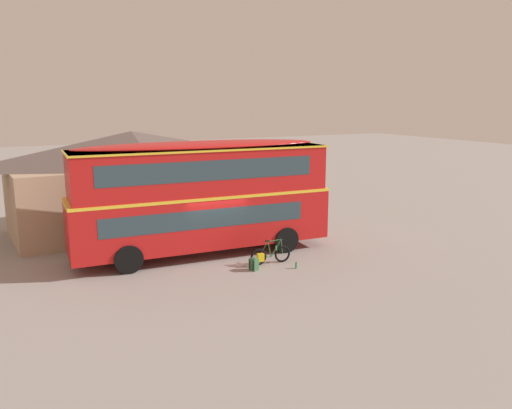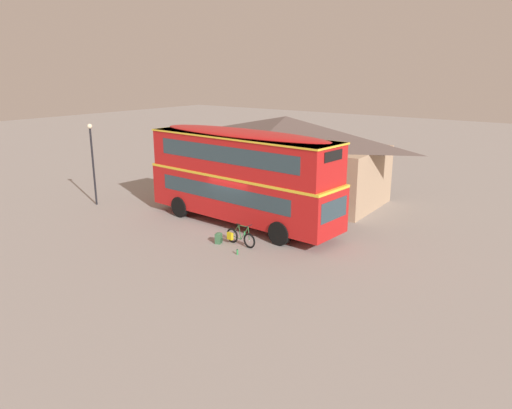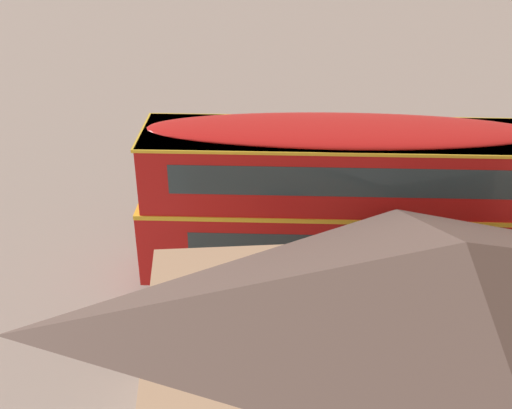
# 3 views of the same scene
# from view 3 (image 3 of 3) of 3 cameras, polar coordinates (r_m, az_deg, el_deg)

# --- Properties ---
(ground_plane) EXTENTS (120.00, 120.00, 0.00)m
(ground_plane) POSITION_cam_3_polar(r_m,az_deg,el_deg) (19.58, 6.15, -5.51)
(ground_plane) COLOR gray
(double_decker_bus) EXTENTS (10.90, 3.10, 4.79)m
(double_decker_bus) POSITION_cam_3_polar(r_m,az_deg,el_deg) (17.80, 7.25, 0.62)
(double_decker_bus) COLOR black
(double_decker_bus) RESTS_ON ground
(touring_bicycle) EXTENTS (1.73, 0.46, 1.02)m
(touring_bicycle) POSITION_cam_3_polar(r_m,az_deg,el_deg) (20.90, 0.97, -1.70)
(touring_bicycle) COLOR black
(touring_bicycle) RESTS_ON ground
(backpack_on_ground) EXTENTS (0.37, 0.38, 0.51)m
(backpack_on_ground) POSITION_cam_3_polar(r_m,az_deg,el_deg) (21.34, 3.34, -1.40)
(backpack_on_ground) COLOR #386642
(backpack_on_ground) RESTS_ON ground
(water_bottle_green_metal) EXTENTS (0.08, 0.08, 0.25)m
(water_bottle_green_metal) POSITION_cam_3_polar(r_m,az_deg,el_deg) (21.84, -0.85, -1.02)
(water_bottle_green_metal) COLOR green
(water_bottle_green_metal) RESTS_ON ground
(pub_building) EXTENTS (12.20, 6.38, 4.91)m
(pub_building) POSITION_cam_3_polar(r_m,az_deg,el_deg) (13.39, 16.41, -11.91)
(pub_building) COLOR tan
(pub_building) RESTS_ON ground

